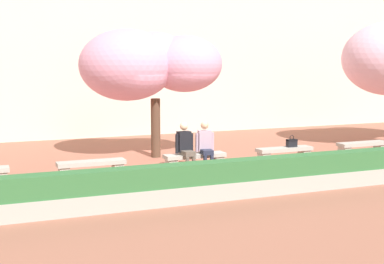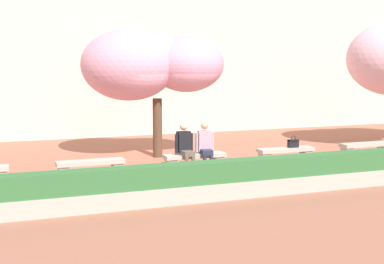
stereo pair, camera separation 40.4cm
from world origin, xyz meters
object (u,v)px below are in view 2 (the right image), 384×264
object	(u,v)px
stone_bench_center	(195,159)
person_seated_left	(185,145)
person_seated_right	(205,144)
cherry_tree_main	(151,64)
handbag	(293,143)
stone_bench_near_east	(286,153)
stone_bench_east_end	(366,148)
stone_bench_near_west	(91,166)

from	to	relation	value
stone_bench_center	person_seated_left	xyz separation A→B (m)	(-0.29, -0.05, 0.40)
stone_bench_center	person_seated_right	xyz separation A→B (m)	(0.28, -0.05, 0.40)
person_seated_right	cherry_tree_main	size ratio (longest dim) A/B	0.31
stone_bench_center	person_seated_left	size ratio (longest dim) A/B	1.29
person_seated_right	handbag	xyz separation A→B (m)	(2.69, 0.06, -0.12)
stone_bench_near_east	person_seated_right	distance (m)	2.49
handbag	person_seated_left	bearing A→B (deg)	-178.94
stone_bench_near_east	person_seated_right	bearing A→B (deg)	-178.77
person_seated_left	cherry_tree_main	bearing A→B (deg)	96.04
stone_bench_east_end	person_seated_left	bearing A→B (deg)	-179.47
cherry_tree_main	stone_bench_near_east	bearing A→B (deg)	-34.70
stone_bench_east_end	person_seated_right	bearing A→B (deg)	-179.42
person_seated_left	handbag	xyz separation A→B (m)	(3.26, 0.06, -0.12)
stone_bench_near_west	cherry_tree_main	distance (m)	4.02
stone_bench_center	handbag	bearing A→B (deg)	0.13
stone_bench_near_east	handbag	bearing A→B (deg)	1.61
stone_bench_east_end	person_seated_right	xyz separation A→B (m)	(-5.19, -0.05, 0.40)
stone_bench_east_end	handbag	xyz separation A→B (m)	(-2.49, 0.01, 0.28)
stone_bench_near_west	stone_bench_center	world-z (taller)	same
stone_bench_center	stone_bench_east_end	bearing A→B (deg)	0.00
stone_bench_near_west	stone_bench_east_end	xyz separation A→B (m)	(8.20, 0.00, 0.00)
stone_bench_near_west	person_seated_left	world-z (taller)	person_seated_left
stone_bench_near_west	stone_bench_center	xyz separation A→B (m)	(2.73, 0.00, 0.00)
cherry_tree_main	person_seated_right	bearing A→B (deg)	-70.67
handbag	stone_bench_east_end	bearing A→B (deg)	-0.15
stone_bench_near_west	handbag	world-z (taller)	handbag
person_seated_left	person_seated_right	bearing A→B (deg)	0.06
stone_bench_center	stone_bench_east_end	size ratio (longest dim) A/B	1.00
person_seated_left	person_seated_right	distance (m)	0.57
stone_bench_east_end	person_seated_left	size ratio (longest dim) A/B	1.29
person_seated_left	stone_bench_center	bearing A→B (deg)	10.58
stone_bench_center	cherry_tree_main	world-z (taller)	cherry_tree_main
person_seated_left	cherry_tree_main	xyz separation A→B (m)	(-0.24, 2.31, 2.09)
handbag	cherry_tree_main	size ratio (longest dim) A/B	0.08
stone_bench_near_east	person_seated_left	size ratio (longest dim) A/B	1.29
stone_bench_center	stone_bench_east_end	distance (m)	5.47
stone_bench_near_east	stone_bench_east_end	size ratio (longest dim) A/B	1.00
person_seated_left	handbag	bearing A→B (deg)	1.06
stone_bench_center	handbag	xyz separation A→B (m)	(2.97, 0.01, 0.28)
stone_bench_east_end	cherry_tree_main	size ratio (longest dim) A/B	0.40
stone_bench_near_east	stone_bench_east_end	world-z (taller)	same
stone_bench_east_end	stone_bench_near_west	bearing A→B (deg)	180.00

